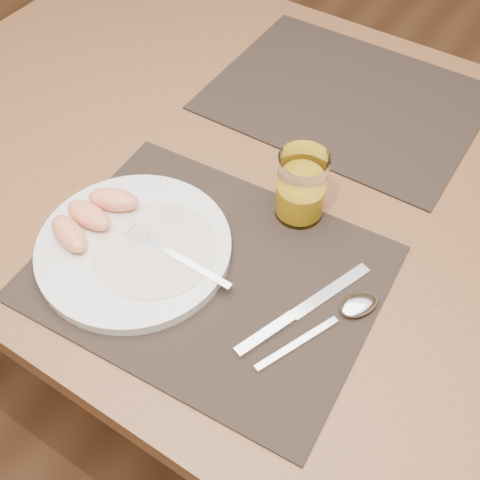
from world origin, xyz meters
name	(u,v)px	position (x,y,z in m)	size (l,w,h in m)	color
ground	(267,385)	(0.00, 0.00, 0.00)	(5.00, 5.00, 0.00)	brown
table	(280,209)	(0.00, 0.00, 0.67)	(1.40, 0.90, 0.75)	brown
placemat_near	(209,272)	(0.01, -0.22, 0.75)	(0.45, 0.35, 0.00)	black
placemat_far	(345,98)	(0.00, 0.22, 0.75)	(0.45, 0.35, 0.00)	black
plate	(134,248)	(-0.09, -0.25, 0.76)	(0.27, 0.27, 0.02)	white
plate_dressing	(155,248)	(-0.06, -0.24, 0.77)	(0.17, 0.17, 0.00)	white
fork	(168,252)	(-0.05, -0.23, 0.77)	(0.17, 0.03, 0.00)	silver
knife	(293,316)	(0.14, -0.22, 0.76)	(0.09, 0.21, 0.01)	silver
spoon	(350,309)	(0.20, -0.17, 0.76)	(0.10, 0.18, 0.01)	silver
juice_glass	(301,189)	(0.06, -0.06, 0.80)	(0.07, 0.07, 0.11)	white
grapefruit_wedges	(91,216)	(-0.17, -0.25, 0.79)	(0.09, 0.14, 0.03)	#FF9568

